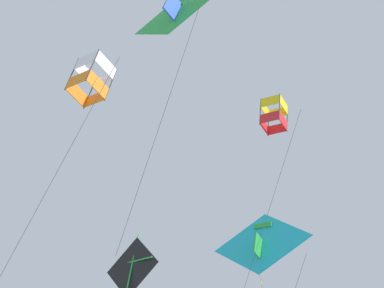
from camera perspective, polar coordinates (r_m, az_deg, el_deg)
kite_diamond_mid_left at (r=22.37m, az=-5.12°, el=-10.48°), size 2.35×2.74×7.39m
kite_delta_near_right at (r=24.24m, az=5.88°, el=-8.45°), size 2.63×3.24×9.49m
kite_delta_upper_right at (r=21.68m, az=-1.07°, el=11.46°), size 2.60×3.16×9.27m
kite_box_far_centre at (r=26.24m, az=6.96°, el=2.39°), size 2.02×2.41×7.94m
kite_box_near_left at (r=22.61m, az=-8.56°, el=5.41°), size 3.13×3.74×9.38m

